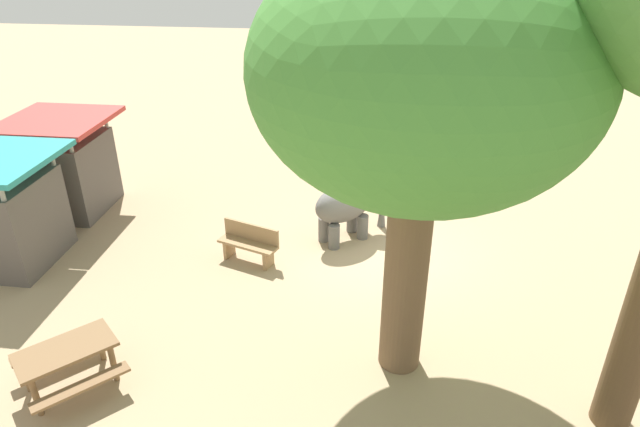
% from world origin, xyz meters
% --- Properties ---
extents(ground_plane, '(60.00, 60.00, 0.00)m').
position_xyz_m(ground_plane, '(0.00, 0.00, 0.00)').
color(ground_plane, tan).
extents(elephant, '(1.90, 1.97, 1.44)m').
position_xyz_m(elephant, '(0.65, 0.77, 0.92)').
color(elephant, slate).
rests_on(elephant, ground_plane).
extents(person_handler, '(0.32, 0.51, 1.62)m').
position_xyz_m(person_handler, '(3.03, 1.16, 0.95)').
color(person_handler, '#3F3833').
rests_on(person_handler, ground_plane).
extents(shade_tree_main, '(5.18, 4.75, 6.93)m').
position_xyz_m(shade_tree_main, '(-3.58, -0.39, 5.03)').
color(shade_tree_main, brown).
rests_on(shade_tree_main, ground_plane).
extents(wooden_bench, '(0.85, 1.45, 0.88)m').
position_xyz_m(wooden_bench, '(-0.68, 2.95, 0.47)').
color(wooden_bench, '#9E7A51').
rests_on(wooden_bench, ground_plane).
extents(picnic_table_near, '(2.11, 2.11, 0.78)m').
position_xyz_m(picnic_table_near, '(-4.81, 4.98, 0.59)').
color(picnic_table_near, brown).
rests_on(picnic_table_near, ground_plane).
extents(market_stall_teal, '(2.50, 2.50, 2.52)m').
position_xyz_m(market_stall_teal, '(-1.32, 8.21, 1.14)').
color(market_stall_teal, '#59514C').
rests_on(market_stall_teal, ground_plane).
extents(market_stall_red, '(2.50, 2.50, 2.52)m').
position_xyz_m(market_stall_red, '(1.28, 8.21, 1.14)').
color(market_stall_red, '#59514C').
rests_on(market_stall_red, ground_plane).
extents(feed_bucket, '(0.36, 0.36, 0.32)m').
position_xyz_m(feed_bucket, '(2.66, -1.55, 0.16)').
color(feed_bucket, gray).
rests_on(feed_bucket, ground_plane).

